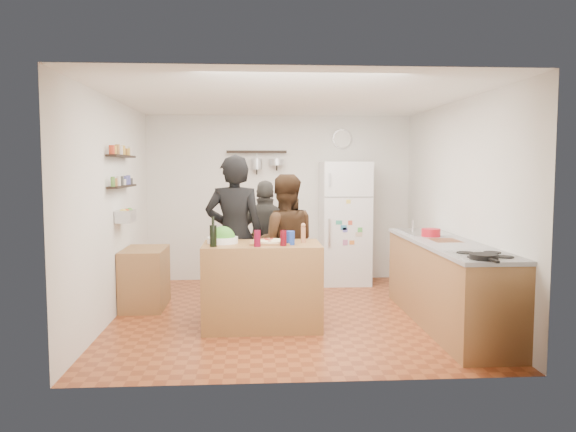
{
  "coord_description": "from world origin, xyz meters",
  "views": [
    {
      "loc": [
        -0.41,
        -6.45,
        1.72
      ],
      "look_at": [
        0.0,
        0.1,
        1.15
      ],
      "focal_mm": 35.0,
      "sensor_mm": 36.0,
      "label": 1
    }
  ],
  "objects": [
    {
      "name": "spice_shelf_lower",
      "position": [
        -1.93,
        0.2,
        1.5
      ],
      "size": [
        0.12,
        1.0,
        0.02
      ],
      "primitive_type": "cube",
      "color": "black",
      "rests_on": "left_wall"
    },
    {
      "name": "pot_rack",
      "position": [
        -0.35,
        2.0,
        1.95
      ],
      "size": [
        0.9,
        0.04,
        0.04
      ],
      "primitive_type": "cube",
      "color": "black",
      "rests_on": "back_wall"
    },
    {
      "name": "cutting_board",
      "position": [
        1.7,
        -0.45,
        0.91
      ],
      "size": [
        0.3,
        0.4,
        0.02
      ],
      "primitive_type": "cube",
      "color": "#985837",
      "rests_on": "counter_run"
    },
    {
      "name": "spice_shelf_upper",
      "position": [
        -1.93,
        0.2,
        1.85
      ],
      "size": [
        0.12,
        1.0,
        0.02
      ],
      "primitive_type": "cube",
      "color": "black",
      "rests_on": "left_wall"
    },
    {
      "name": "wine_glass_far",
      "position": [
        -0.1,
        -0.7,
        0.99
      ],
      "size": [
        0.07,
        0.07,
        0.16
      ],
      "primitive_type": "cylinder",
      "color": "#510710",
      "rests_on": "prep_island"
    },
    {
      "name": "room_shell",
      "position": [
        0.0,
        0.39,
        1.25
      ],
      "size": [
        4.2,
        4.2,
        4.2
      ],
      "color": "brown",
      "rests_on": "ground"
    },
    {
      "name": "wall_clock",
      "position": [
        0.95,
        2.08,
        2.15
      ],
      "size": [
        0.3,
        0.03,
        0.3
      ],
      "primitive_type": "cylinder",
      "rotation": [
        1.57,
        0.0,
        0.0
      ],
      "color": "silver",
      "rests_on": "back_wall"
    },
    {
      "name": "side_table",
      "position": [
        -1.74,
        0.44,
        0.36
      ],
      "size": [
        0.5,
        0.8,
        0.73
      ],
      "primitive_type": "cube",
      "color": "#A16C43",
      "rests_on": "floor"
    },
    {
      "name": "pepper_mill",
      "position": [
        0.13,
        -0.45,
        0.99
      ],
      "size": [
        0.05,
        0.05,
        0.16
      ],
      "primitive_type": "cylinder",
      "color": "#AD6D48",
      "rests_on": "prep_island"
    },
    {
      "name": "skillet",
      "position": [
        1.6,
        -1.72,
        0.94
      ],
      "size": [
        0.25,
        0.25,
        0.05
      ],
      "primitive_type": "cylinder",
      "color": "black",
      "rests_on": "stove_top"
    },
    {
      "name": "person_left",
      "position": [
        -0.63,
        0.01,
        0.93
      ],
      "size": [
        0.71,
        0.5,
        1.86
      ],
      "primitive_type": "imported",
      "rotation": [
        0.0,
        0.0,
        3.06
      ],
      "color": "black",
      "rests_on": "floor"
    },
    {
      "name": "fridge",
      "position": [
        0.95,
        1.75,
        0.9
      ],
      "size": [
        0.7,
        0.68,
        1.8
      ],
      "primitive_type": "cube",
      "color": "white",
      "rests_on": "floor"
    },
    {
      "name": "produce_basket",
      "position": [
        -1.9,
        0.2,
        1.15
      ],
      "size": [
        0.18,
        0.35,
        0.14
      ],
      "primitive_type": "cube",
      "color": "silver",
      "rests_on": "left_wall"
    },
    {
      "name": "salt_canister",
      "position": [
        -0.02,
        -0.62,
        0.98
      ],
      "size": [
        0.09,
        0.09,
        0.14
      ],
      "primitive_type": "cylinder",
      "color": "navy",
      "rests_on": "prep_island"
    },
    {
      "name": "wine_glass_near",
      "position": [
        -0.37,
        -0.74,
        0.99
      ],
      "size": [
        0.07,
        0.07,
        0.17
      ],
      "primitive_type": "cylinder",
      "color": "maroon",
      "rests_on": "prep_island"
    },
    {
      "name": "pizza_board",
      "position": [
        -0.24,
        -0.52,
        0.92
      ],
      "size": [
        0.42,
        0.34,
        0.02
      ],
      "primitive_type": "cube",
      "color": "brown",
      "rests_on": "prep_island"
    },
    {
      "name": "pizza",
      "position": [
        -0.24,
        -0.52,
        0.94
      ],
      "size": [
        0.34,
        0.34,
        0.02
      ],
      "primitive_type": "cylinder",
      "color": "beige",
      "rests_on": "pizza_board"
    },
    {
      "name": "wine_bottle",
      "position": [
        -0.82,
        -0.72,
        1.02
      ],
      "size": [
        0.07,
        0.07,
        0.22
      ],
      "primitive_type": "cylinder",
      "color": "black",
      "rests_on": "prep_island"
    },
    {
      "name": "stove_top",
      "position": [
        1.7,
        -1.5,
        0.91
      ],
      "size": [
        0.6,
        0.62,
        0.02
      ],
      "primitive_type": "cube",
      "color": "white",
      "rests_on": "counter_run"
    },
    {
      "name": "prep_island",
      "position": [
        -0.32,
        -0.5,
        0.46
      ],
      "size": [
        1.25,
        0.72,
        0.91
      ],
      "primitive_type": "cube",
      "color": "olive",
      "rests_on": "floor"
    },
    {
      "name": "sink",
      "position": [
        1.7,
        0.3,
        0.92
      ],
      "size": [
        0.5,
        0.8,
        0.03
      ],
      "primitive_type": "cube",
      "color": "silver",
      "rests_on": "counter_run"
    },
    {
      "name": "salad_bowl",
      "position": [
        -0.74,
        -0.45,
        0.94
      ],
      "size": [
        0.33,
        0.33,
        0.07
      ],
      "primitive_type": "cylinder",
      "color": "white",
      "rests_on": "prep_island"
    },
    {
      "name": "person_back",
      "position": [
        -0.24,
        0.56,
        0.78
      ],
      "size": [
        0.95,
        0.48,
        1.56
      ],
      "primitive_type": "imported",
      "rotation": [
        0.0,
        0.0,
        3.03
      ],
      "color": "#2E2C29",
      "rests_on": "floor"
    },
    {
      "name": "counter_run",
      "position": [
        1.7,
        -0.55,
        0.45
      ],
      "size": [
        0.63,
        2.63,
        0.9
      ],
      "primitive_type": "cube",
      "color": "#9E7042",
      "rests_on": "floor"
    },
    {
      "name": "red_bowl",
      "position": [
        1.65,
        -0.1,
        0.97
      ],
      "size": [
        0.22,
        0.22,
        0.09
      ],
      "primitive_type": "cylinder",
      "color": "#B11422",
      "rests_on": "counter_run"
    },
    {
      "name": "person_center",
      "position": [
        -0.05,
        0.08,
        0.82
      ],
      "size": [
        0.8,
        0.63,
        1.64
      ],
      "primitive_type": "imported",
      "rotation": [
        0.0,
        0.0,
        3.13
      ],
      "color": "black",
      "rests_on": "floor"
    }
  ]
}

